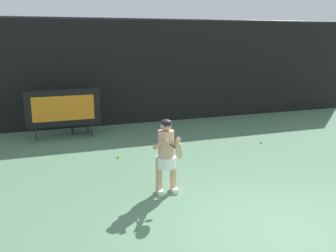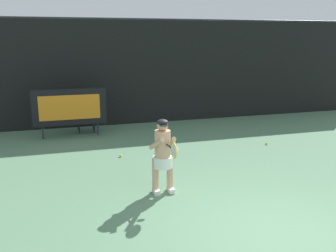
{
  "view_description": "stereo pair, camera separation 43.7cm",
  "coord_description": "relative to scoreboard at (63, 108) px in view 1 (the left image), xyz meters",
  "views": [
    {
      "loc": [
        -3.53,
        -4.41,
        3.01
      ],
      "look_at": [
        -0.71,
        3.44,
        1.05
      ],
      "focal_mm": 40.32,
      "sensor_mm": 36.0,
      "label": 1
    },
    {
      "loc": [
        -3.11,
        -4.54,
        3.01
      ],
      "look_at": [
        -0.71,
        3.44,
        1.05
      ],
      "focal_mm": 40.32,
      "sensor_mm": 36.0,
      "label": 2
    }
  ],
  "objects": [
    {
      "name": "ground",
      "position": [
        2.72,
        -7.33,
        -0.96
      ],
      "size": [
        18.0,
        22.0,
        0.03
      ],
      "color": "#537B5B"
    },
    {
      "name": "backdrop_screen",
      "position": [
        2.72,
        1.36,
        0.86
      ],
      "size": [
        18.0,
        0.12,
        3.66
      ],
      "color": "black",
      "rests_on": "ground"
    },
    {
      "name": "scoreboard",
      "position": [
        0.0,
        0.0,
        0.0
      ],
      "size": [
        2.2,
        0.21,
        1.5
      ],
      "color": "black",
      "rests_on": "ground"
    },
    {
      "name": "umpire_chair",
      "position": [
        0.51,
        0.6,
        -0.33
      ],
      "size": [
        0.52,
        0.44,
        1.08
      ],
      "color": "black",
      "rests_on": "ground"
    },
    {
      "name": "water_bottle",
      "position": [
        0.87,
        0.36,
        -0.82
      ],
      "size": [
        0.07,
        0.07,
        0.27
      ],
      "color": "blue",
      "rests_on": "ground"
    },
    {
      "name": "tennis_player",
      "position": [
        1.55,
        -4.92,
        -0.14
      ],
      "size": [
        0.53,
        0.61,
        1.48
      ],
      "color": "white",
      "rests_on": "ground"
    },
    {
      "name": "tennis_racket",
      "position": [
        1.59,
        -5.44,
        0.07
      ],
      "size": [
        0.03,
        0.6,
        0.31
      ],
      "rotation": [
        0.0,
        0.0,
        0.0
      ],
      "color": "black"
    },
    {
      "name": "tennis_ball_loose",
      "position": [
        1.12,
        -2.43,
        -0.91
      ],
      "size": [
        0.07,
        0.07,
        0.07
      ],
      "color": "#CCDB3D",
      "rests_on": "ground"
    },
    {
      "name": "tennis_ball_spare",
      "position": [
        5.34,
        -2.5,
        -0.91
      ],
      "size": [
        0.07,
        0.07,
        0.07
      ],
      "color": "#CCDB3D",
      "rests_on": "ground"
    }
  ]
}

